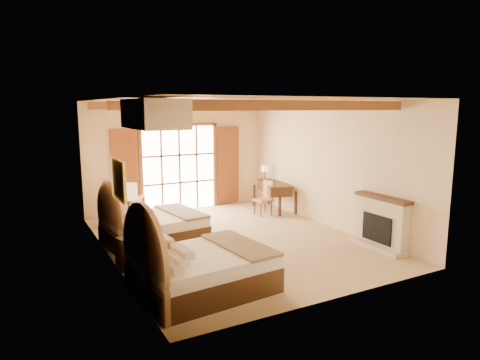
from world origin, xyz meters
TOP-DOWN VIEW (x-y plane):
  - floor at (0.00, 0.00)m, footprint 7.00×7.00m
  - wall_back at (0.00, 3.50)m, footprint 5.50×0.00m
  - wall_left at (-2.75, 0.00)m, footprint 0.00×7.00m
  - wall_right at (2.75, 0.00)m, footprint 0.00×7.00m
  - ceiling at (0.00, 0.00)m, footprint 7.00×7.00m
  - ceiling_beams at (0.00, 0.00)m, footprint 5.39×4.60m
  - french_doors at (0.00, 3.44)m, footprint 3.95×0.08m
  - fireplace at (2.60, -2.00)m, footprint 0.46×1.40m
  - painting at (-2.70, -0.75)m, footprint 0.06×0.95m
  - canopy_valance at (-2.40, -2.00)m, footprint 0.70×1.40m
  - bed_near at (-1.87, -2.20)m, footprint 2.31×1.83m
  - bed_far at (-1.81, 0.66)m, footprint 2.25×1.79m
  - nightstand at (-2.46, -0.73)m, footprint 0.69×0.69m
  - floor_lamp at (-2.50, -0.53)m, footprint 0.34×0.34m
  - armchair at (-1.87, 2.55)m, footprint 1.18×1.19m
  - ottoman at (-0.84, 2.23)m, footprint 0.67×0.67m
  - desk at (2.46, 2.05)m, footprint 1.10×1.68m
  - desk_chair at (1.87, 1.70)m, footprint 0.47×0.47m
  - desk_lamp at (2.48, 2.63)m, footprint 0.21×0.21m

SIDE VIEW (x-z plane):
  - floor at x=0.00m, z-range 0.00..0.00m
  - ottoman at x=-0.84m, z-range 0.00..0.44m
  - desk_chair at x=1.87m, z-range -0.19..0.80m
  - nightstand at x=-2.46m, z-range 0.00..0.64m
  - armchair at x=-1.87m, z-range 0.00..0.78m
  - bed_far at x=-1.81m, z-range -0.27..1.10m
  - bed_near at x=-1.87m, z-range -0.28..1.15m
  - desk at x=2.46m, z-range 0.03..0.87m
  - fireplace at x=2.60m, z-range -0.07..1.09m
  - desk_lamp at x=2.48m, z-range 0.95..1.38m
  - french_doors at x=0.00m, z-range -0.05..2.55m
  - floor_lamp at x=-2.50m, z-range 0.57..2.19m
  - wall_back at x=0.00m, z-range -1.15..4.35m
  - wall_left at x=-2.75m, z-range -1.90..5.10m
  - wall_right at x=2.75m, z-range -1.90..5.10m
  - painting at x=-2.70m, z-range 1.38..2.12m
  - canopy_valance at x=-2.40m, z-range 2.73..3.18m
  - ceiling_beams at x=0.00m, z-range 2.99..3.17m
  - ceiling at x=0.00m, z-range 3.20..3.20m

